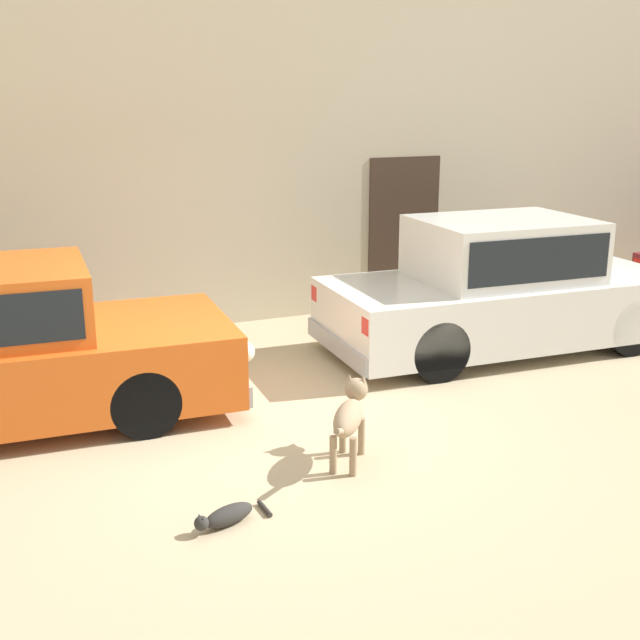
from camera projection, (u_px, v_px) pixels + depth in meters
name	position (u px, v px, depth m)	size (l,w,h in m)	color
ground_plane	(261.00, 428.00, 7.34)	(80.00, 80.00, 0.00)	tan
parked_sedan_second	(502.00, 286.00, 9.46)	(4.42, 1.94, 1.55)	silver
apartment_block	(465.00, 54.00, 13.98)	(17.32, 5.22, 7.22)	#BCB299
stray_dog_spotted	(350.00, 414.00, 6.61)	(0.68, 0.89, 0.64)	#997F60
stray_cat	(227.00, 516.00, 5.68)	(0.59, 0.31, 0.15)	#2D2B28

